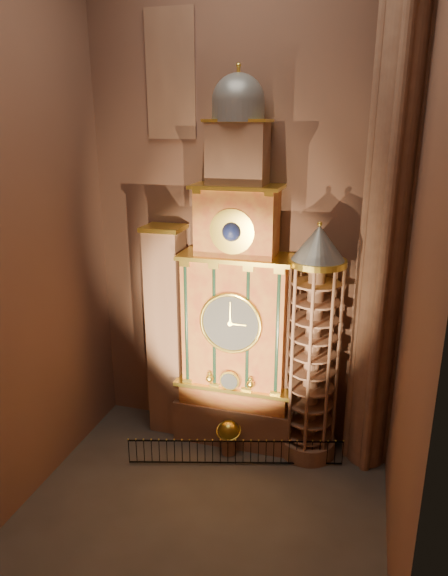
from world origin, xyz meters
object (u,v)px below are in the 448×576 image
(portrait_tower, at_px, (167,331))
(iron_railing, at_px, (235,452))
(stair_turret, at_px, (313,348))
(astronomical_clock, at_px, (236,308))
(celestial_globe, at_px, (229,434))

(portrait_tower, distance_m, iron_railing, 6.36)
(portrait_tower, bearing_deg, stair_turret, -2.33)
(astronomical_clock, relative_size, stair_turret, 1.55)
(stair_turret, relative_size, iron_railing, 1.18)
(astronomical_clock, xyz_separation_m, stair_turret, (3.50, -0.26, -1.41))
(astronomical_clock, bearing_deg, celestial_globe, -88.76)
(astronomical_clock, distance_m, celestial_globe, 5.84)
(portrait_tower, height_order, celestial_globe, portrait_tower)
(stair_turret, bearing_deg, portrait_tower, 177.67)
(celestial_globe, relative_size, iron_railing, 0.18)
(stair_turret, relative_size, celestial_globe, 6.47)
(portrait_tower, relative_size, iron_railing, 1.11)
(astronomical_clock, relative_size, iron_railing, 1.82)
(stair_turret, distance_m, celestial_globe, 5.61)
(astronomical_clock, height_order, celestial_globe, astronomical_clock)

